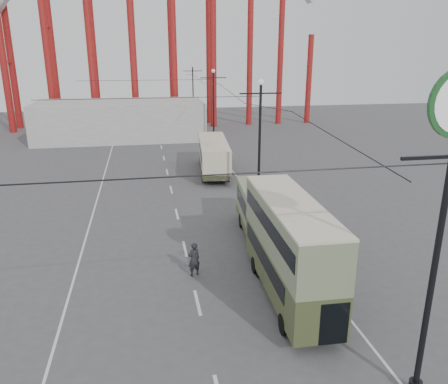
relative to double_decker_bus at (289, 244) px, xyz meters
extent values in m
plane|color=#49494B|center=(-3.31, -3.84, -2.68)|extent=(160.00, 160.00, 0.00)
cube|color=silver|center=(-4.31, 15.16, -2.68)|extent=(0.15, 82.00, 0.01)
cube|color=silver|center=(2.09, 16.16, -2.68)|extent=(0.12, 120.00, 0.01)
cube|color=silver|center=(-10.31, 16.16, -2.68)|extent=(0.12, 120.00, 0.01)
cylinder|color=black|center=(2.29, -6.84, 1.82)|extent=(0.20, 0.20, 9.00)
cylinder|color=black|center=(2.29, 14.16, 1.82)|extent=(0.20, 0.20, 9.00)
cylinder|color=black|center=(2.29, 14.16, -2.43)|extent=(0.44, 0.44, 0.50)
cube|color=black|center=(2.29, 14.16, 5.62)|extent=(3.20, 0.10, 0.10)
sphere|color=white|center=(2.29, 14.16, 6.42)|extent=(0.44, 0.44, 0.44)
cylinder|color=black|center=(2.29, 36.16, 1.82)|extent=(0.20, 0.20, 9.00)
cylinder|color=black|center=(2.29, 36.16, -2.43)|extent=(0.44, 0.44, 0.50)
cube|color=black|center=(2.29, 36.16, 5.62)|extent=(3.20, 0.10, 0.10)
sphere|color=white|center=(2.29, 36.16, 6.42)|extent=(0.44, 0.44, 0.44)
cylinder|color=black|center=(2.29, 58.16, 1.82)|extent=(0.20, 0.20, 9.00)
cylinder|color=black|center=(2.29, 58.16, -2.43)|extent=(0.44, 0.44, 0.50)
cube|color=black|center=(2.29, 58.16, 5.62)|extent=(3.20, 0.10, 0.10)
sphere|color=white|center=(2.29, 58.16, 6.42)|extent=(0.44, 0.44, 0.44)
cylinder|color=maroon|center=(-25.31, 51.16, 6.32)|extent=(1.00, 1.00, 18.00)
cylinder|color=maroon|center=(-25.31, 55.16, 6.32)|extent=(1.00, 1.00, 18.00)
cylinder|color=maroon|center=(-19.31, 51.16, 10.82)|extent=(1.00, 1.00, 27.00)
cylinder|color=maroon|center=(-19.31, 55.16, 10.82)|extent=(1.00, 1.00, 27.00)
cylinder|color=maroon|center=(-13.31, 51.16, 15.32)|extent=(1.00, 1.00, 36.00)
cylinder|color=maroon|center=(-13.31, 55.16, 15.32)|extent=(1.00, 1.00, 36.00)
cylinder|color=maroon|center=(10.69, 52.16, 12.32)|extent=(0.90, 0.90, 30.00)
cylinder|color=maroon|center=(15.69, 52.16, 8.32)|extent=(0.90, 0.90, 22.00)
cylinder|color=maroon|center=(20.69, 52.16, 4.32)|extent=(0.90, 0.90, 14.00)
cube|color=#A2A39E|center=(-9.31, 43.16, -0.18)|extent=(22.00, 10.00, 5.00)
cube|color=#414A27|center=(0.00, 0.00, -1.21)|extent=(2.48, 8.98, 1.96)
cube|color=black|center=(0.00, 0.00, -0.81)|extent=(2.47, 7.20, 0.80)
cube|color=gray|center=(0.00, 0.00, -0.10)|extent=(2.50, 8.98, 0.27)
cube|color=gray|center=(0.00, 0.00, 1.02)|extent=(2.48, 8.98, 1.96)
cube|color=black|center=(0.00, 0.00, 1.11)|extent=(2.51, 8.45, 0.76)
cube|color=beige|center=(0.00, 0.00, 2.05)|extent=(2.50, 8.98, 0.11)
cylinder|color=black|center=(-0.94, 2.53, -2.24)|extent=(0.27, 0.90, 0.89)
cylinder|color=black|center=(1.08, 2.47, -2.24)|extent=(0.27, 0.90, 0.89)
cylinder|color=black|center=(-1.09, -2.82, -2.24)|extent=(0.27, 0.90, 0.89)
cylinder|color=black|center=(0.93, -2.88, -2.24)|extent=(0.27, 0.90, 0.89)
cube|color=gray|center=(0.56, 5.57, -1.00)|extent=(3.32, 10.74, 2.31)
cube|color=black|center=(0.56, 5.57, -0.62)|extent=(3.26, 9.60, 0.91)
cube|color=#414A27|center=(0.56, 5.57, -1.92)|extent=(3.35, 10.74, 0.48)
cube|color=gray|center=(0.56, 5.57, 0.23)|extent=(3.34, 10.74, 0.15)
cylinder|color=black|center=(-0.26, 8.64, -2.20)|extent=(0.35, 0.98, 0.96)
cylinder|color=black|center=(1.90, 8.45, -2.20)|extent=(0.35, 0.98, 0.96)
cylinder|color=black|center=(-0.82, 2.32, -2.20)|extent=(0.35, 0.98, 0.96)
cylinder|color=black|center=(1.34, 2.13, -2.20)|extent=(0.35, 0.98, 0.96)
cube|color=beige|center=(0.18, 23.16, -0.92)|extent=(3.50, 10.27, 2.42)
cube|color=black|center=(0.18, 23.16, -0.52)|extent=(3.42, 9.07, 0.96)
cube|color=#414A27|center=(0.18, 23.16, -1.88)|extent=(3.53, 10.27, 0.50)
cube|color=beige|center=(0.18, 23.16, 0.37)|extent=(3.52, 10.27, 0.16)
cylinder|color=black|center=(-0.70, 25.88, -2.18)|extent=(0.38, 1.03, 1.01)
cylinder|color=black|center=(1.57, 25.65, -2.18)|extent=(0.38, 1.03, 1.01)
cylinder|color=black|center=(-1.25, 20.27, -2.18)|extent=(0.38, 1.03, 1.01)
cylinder|color=black|center=(1.01, 20.04, -2.18)|extent=(0.38, 1.03, 1.01)
imported|color=black|center=(-4.14, 2.82, -1.76)|extent=(0.79, 0.65, 1.85)
camera|label=1|loc=(-6.33, -17.61, 8.42)|focal=35.00mm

